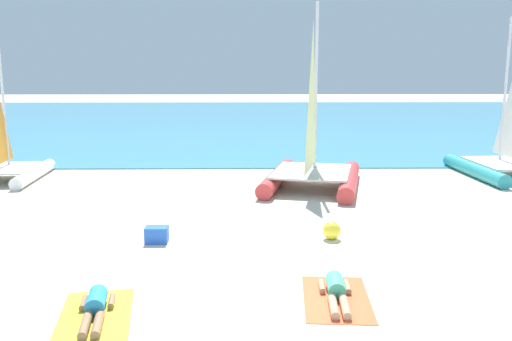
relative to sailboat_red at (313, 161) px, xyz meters
name	(u,v)px	position (x,y,z in m)	size (l,w,h in m)	color
ground_plane	(254,180)	(-1.86, 1.31, -0.87)	(120.00, 120.00, 0.00)	beige
ocean_water	(251,119)	(-1.86, 23.27, -0.85)	(120.00, 40.00, 0.05)	teal
sailboat_red	(313,161)	(0.00, 0.00, 0.00)	(3.81, 5.03, 5.87)	#CC3838
sailboat_white	(3,160)	(-10.43, 1.28, -0.16)	(2.56, 3.80, 4.78)	white
sailboat_teal	(508,154)	(7.09, 1.63, -0.04)	(2.95, 4.41, 5.57)	teal
towel_middle	(96,315)	(-4.46, -9.13, -0.87)	(1.10, 1.90, 0.01)	yellow
sunbather_middle	(96,306)	(-4.47, -9.07, -0.74)	(0.65, 1.57, 0.30)	#268CCC
towel_right	(336,298)	(-0.59, -8.56, -0.87)	(1.10, 1.90, 0.01)	#EA5933
sunbather_right	(336,290)	(-0.58, -8.50, -0.74)	(0.57, 1.57, 0.30)	#3FB28C
beach_ball	(332,230)	(-0.18, -5.35, -0.67)	(0.42, 0.42, 0.42)	yellow
cooler_box	(157,235)	(-4.10, -5.52, -0.69)	(0.50, 0.36, 0.36)	blue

